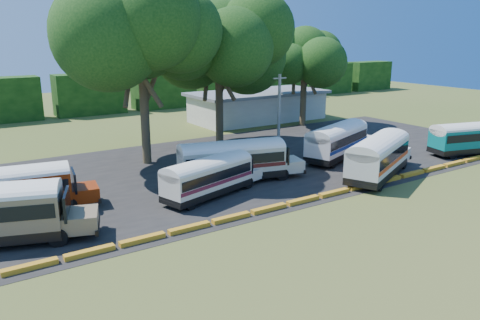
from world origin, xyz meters
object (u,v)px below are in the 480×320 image
bus_red (7,188)px  tree_west (140,31)px  bus_white_red (379,154)px  bus_teal (471,136)px  bus_cream_west (209,175)px

bus_red → tree_west: (12.57, 7.46, 9.91)m
bus_white_red → bus_teal: (13.88, 0.42, -0.16)m
bus_red → bus_white_red: bearing=-6.8°
bus_cream_west → bus_white_red: 14.46m
bus_red → tree_west: tree_west is taller
bus_red → bus_teal: size_ratio=1.02×
bus_white_red → bus_teal: 13.89m
bus_white_red → tree_west: (-14.28, 14.84, 9.79)m
bus_red → bus_cream_west: bearing=-8.2°
bus_red → tree_west: 17.66m
bus_red → bus_teal: bus_red is taller
bus_red → bus_teal: bearing=-1.1°
bus_red → bus_cream_west: bus_red is taller
bus_red → tree_west: size_ratio=0.64×
bus_red → bus_white_red: 27.84m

